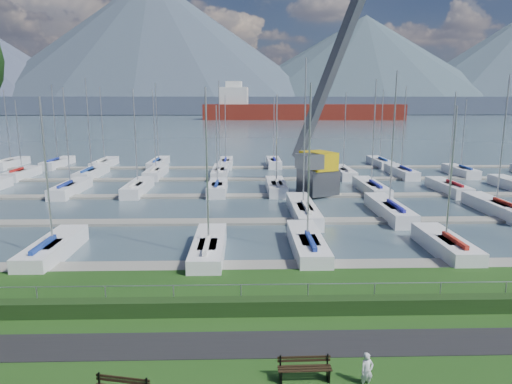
{
  "coord_description": "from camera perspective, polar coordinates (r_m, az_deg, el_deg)",
  "views": [
    {
      "loc": [
        -0.85,
        -19.05,
        9.22
      ],
      "look_at": [
        0.0,
        12.0,
        3.0
      ],
      "focal_mm": 32.0,
      "sensor_mm": 36.0,
      "label": 1
    }
  ],
  "objects": [
    {
      "name": "mountains",
      "position": [
        425.41,
        -0.48,
        16.38
      ],
      "size": [
        1190.0,
        360.0,
        115.0
      ],
      "color": "#3B4856",
      "rests_on": "water"
    },
    {
      "name": "hedge",
      "position": [
        20.67,
        0.97,
        -14.09
      ],
      "size": [
        80.0,
        0.7,
        0.7
      ],
      "primitive_type": "cube",
      "color": "#1B3413",
      "rests_on": "grass"
    },
    {
      "name": "foothill",
      "position": [
        349.07,
        -1.46,
        10.79
      ],
      "size": [
        900.0,
        80.0,
        12.0
      ],
      "primitive_type": "cube",
      "color": "#434C62",
      "rests_on": "water"
    },
    {
      "name": "cargo_ship_mid",
      "position": [
        239.46,
        4.8,
        9.92
      ],
      "size": [
        102.32,
        23.7,
        21.5
      ],
      "rotation": [
        0.0,
        0.0,
        -0.06
      ],
      "color": "maroon",
      "rests_on": "water"
    },
    {
      "name": "fence",
      "position": [
        20.69,
        0.93,
        -11.49
      ],
      "size": [
        80.0,
        0.04,
        0.04
      ],
      "primitive_type": "cylinder",
      "rotation": [
        0.0,
        1.57,
        0.0
      ],
      "color": "#95999E",
      "rests_on": "grass"
    },
    {
      "name": "docks",
      "position": [
        46.04,
        -0.48,
        -0.51
      ],
      "size": [
        90.0,
        41.6,
        0.25
      ],
      "color": "gray",
      "rests_on": "water"
    },
    {
      "name": "crane",
      "position": [
        47.55,
        8.18,
        6.51
      ],
      "size": [
        7.9,
        12.84,
        22.35
      ],
      "rotation": [
        0.0,
        0.0,
        0.42
      ],
      "color": "#505156",
      "rests_on": "water"
    },
    {
      "name": "water",
      "position": [
        279.22,
        -1.42,
        9.35
      ],
      "size": [
        800.0,
        540.0,
        0.2
      ],
      "primitive_type": "cube",
      "color": "#445864"
    },
    {
      "name": "path",
      "position": [
        18.53,
        1.34,
        -18.49
      ],
      "size": [
        160.0,
        2.0,
        0.04
      ],
      "primitive_type": "cube",
      "color": "black",
      "rests_on": "grass"
    },
    {
      "name": "sailboat_fleet",
      "position": [
        47.71,
        -4.44,
        6.71
      ],
      "size": [
        75.75,
        49.89,
        13.1
      ],
      "color": "navy",
      "rests_on": "water"
    },
    {
      "name": "person",
      "position": [
        16.48,
        13.72,
        -20.46
      ],
      "size": [
        0.52,
        0.42,
        1.25
      ],
      "primitive_type": "imported",
      "rotation": [
        0.0,
        0.0,
        0.29
      ],
      "color": "silver",
      "rests_on": "grass"
    },
    {
      "name": "bench_right",
      "position": [
        16.46,
        6.08,
        -21.08
      ],
      "size": [
        1.81,
        0.46,
        0.85
      ],
      "rotation": [
        0.0,
        0.0,
        0.02
      ],
      "color": "black",
      "rests_on": "grass"
    }
  ]
}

